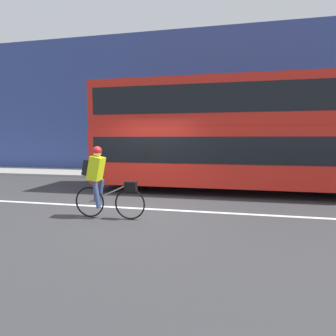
# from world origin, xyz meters

# --- Properties ---
(ground_plane) EXTENTS (80.00, 80.00, 0.00)m
(ground_plane) POSITION_xyz_m (0.00, 0.00, 0.00)
(ground_plane) COLOR #38383A
(road_center_line) EXTENTS (50.00, 0.14, 0.01)m
(road_center_line) POSITION_xyz_m (0.00, 0.03, 0.00)
(road_center_line) COLOR silver
(road_center_line) RESTS_ON ground_plane
(sidewalk_curb) EXTENTS (60.00, 2.59, 0.11)m
(sidewalk_curb) POSITION_xyz_m (0.00, 6.08, 0.05)
(sidewalk_curb) COLOR #A8A399
(sidewalk_curb) RESTS_ON ground_plane
(building_facade) EXTENTS (60.00, 0.30, 7.37)m
(building_facade) POSITION_xyz_m (0.00, 7.52, 3.69)
(building_facade) COLOR #33478C
(building_facade) RESTS_ON ground_plane
(bus) EXTENTS (9.62, 2.48, 3.74)m
(bus) POSITION_xyz_m (2.60, 2.86, 2.08)
(bus) COLOR black
(bus) RESTS_ON ground_plane
(cyclist_on_bike) EXTENTS (1.70, 0.32, 1.66)m
(cyclist_on_bike) POSITION_xyz_m (-0.55, -0.90, 0.89)
(cyclist_on_bike) COLOR black
(cyclist_on_bike) RESTS_ON ground_plane
(street_sign_post) EXTENTS (0.36, 0.09, 2.55)m
(street_sign_post) POSITION_xyz_m (5.06, 5.94, 1.53)
(street_sign_post) COLOR #59595B
(street_sign_post) RESTS_ON sidewalk_curb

